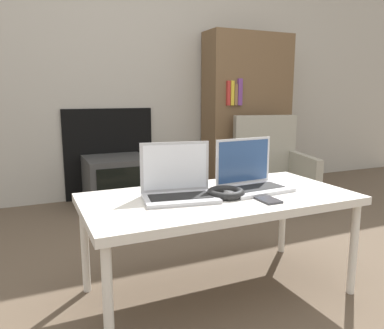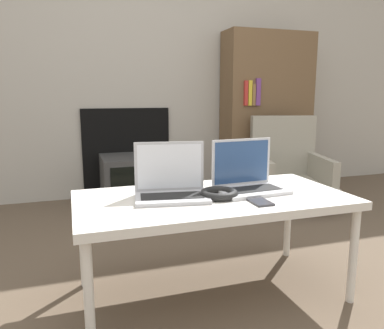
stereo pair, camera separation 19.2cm
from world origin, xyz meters
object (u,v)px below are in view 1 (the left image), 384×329
Objects in this scene: laptop_right at (250,178)px; phone at (267,199)px; tv at (117,181)px; armchair at (270,164)px; laptop_left at (178,185)px; headphones at (226,193)px.

laptop_right is 2.49× the size of phone.
tv is 0.65× the size of armchair.
laptop_left is 0.44× the size of armchair.
phone is (-0.04, -0.20, -0.05)m from laptop_right.
laptop_left is at bearing 175.77° from laptop_right.
armchair reaches higher than phone.
laptop_right is (0.37, 0.00, 0.00)m from laptop_left.
laptop_right reaches higher than headphones.
tv is at bearing 94.15° from headphones.
armchair reaches higher than tv.
headphones is at bearing -85.85° from tv.
headphones is 1.68m from tv.
laptop_right is 0.42× the size of armchair.
headphones reaches higher than phone.
laptop_right is at bearing 77.83° from phone.
laptop_left is 1.05× the size of laptop_right.
phone is at bearing -21.42° from laptop_left.
laptop_left is 2.60× the size of phone.
phone is 1.81m from tv.
headphones is at bearing -162.21° from laptop_right.
headphones is 0.22× the size of armchair.
armchair reaches higher than laptop_right.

